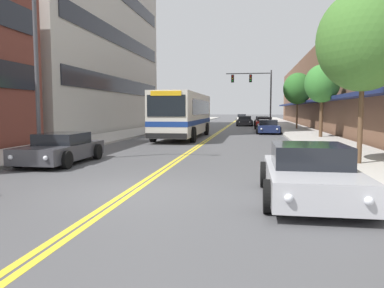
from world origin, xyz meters
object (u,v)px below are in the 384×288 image
(car_black_parked_right_mid, at_px, (262,121))
(street_tree_right_mid, at_px, (322,84))
(car_champagne_parked_left_near, at_px, (179,124))
(street_lamp_left_near, at_px, (46,45))
(street_tree_right_far, at_px, (298,89))
(car_dark_grey_parked_left_mid, at_px, (61,149))
(traffic_signal_mast, at_px, (256,87))
(car_silver_parked_right_foreground, at_px, (310,174))
(car_red_parked_right_end, at_px, (264,123))
(car_white_moving_second, at_px, (242,118))
(city_bus, at_px, (184,113))
(street_tree_right_near, at_px, (364,41))
(car_navy_parked_right_far, at_px, (268,127))
(car_charcoal_moving_lead, at_px, (245,121))

(car_black_parked_right_mid, relative_size, street_tree_right_mid, 0.93)
(car_champagne_parked_left_near, height_order, street_lamp_left_near, street_lamp_left_near)
(street_lamp_left_near, bearing_deg, street_tree_right_far, 64.77)
(car_dark_grey_parked_left_mid, relative_size, traffic_signal_mast, 0.65)
(car_silver_parked_right_foreground, bearing_deg, car_red_parked_right_end, 89.98)
(car_white_moving_second, distance_m, traffic_signal_mast, 22.35)
(car_white_moving_second, height_order, street_lamp_left_near, street_lamp_left_near)
(traffic_signal_mast, xyz_separation_m, street_tree_right_mid, (4.46, -18.49, -0.93))
(city_bus, relative_size, car_silver_parked_right_foreground, 2.71)
(car_champagne_parked_left_near, height_order, car_white_moving_second, car_champagne_parked_left_near)
(city_bus, relative_size, street_tree_right_near, 1.91)
(car_dark_grey_parked_left_mid, bearing_deg, car_silver_parked_right_foreground, -28.11)
(traffic_signal_mast, relative_size, street_tree_right_far, 1.19)
(car_champagne_parked_left_near, bearing_deg, street_tree_right_near, -64.41)
(car_black_parked_right_mid, xyz_separation_m, street_tree_right_near, (2.55, -35.08, 3.89))
(car_red_parked_right_end, xyz_separation_m, street_lamp_left_near, (-9.22, -28.20, 3.91))
(car_navy_parked_right_far, xyz_separation_m, street_lamp_left_near, (-9.29, -19.94, 3.96))
(car_dark_grey_parked_left_mid, distance_m, street_tree_right_far, 29.44)
(street_tree_right_near, height_order, street_tree_right_mid, street_tree_right_near)
(car_white_moving_second, bearing_deg, car_champagne_parked_left_near, -100.29)
(car_white_moving_second, relative_size, street_tree_right_mid, 0.92)
(city_bus, xyz_separation_m, traffic_signal_mast, (5.35, 18.99, 3.00))
(street_lamp_left_near, relative_size, street_tree_right_far, 1.31)
(car_red_parked_right_end, bearing_deg, car_dark_grey_parked_left_mid, -106.93)
(street_tree_right_mid, bearing_deg, car_champagne_parked_left_near, 141.40)
(city_bus, height_order, car_champagne_parked_left_near, city_bus)
(traffic_signal_mast, bearing_deg, car_red_parked_right_end, -78.25)
(car_silver_parked_right_foreground, xyz_separation_m, car_navy_parked_right_far, (0.08, 24.71, -0.03))
(city_bus, xyz_separation_m, car_champagne_parked_left_near, (-2.40, 10.26, -1.19))
(car_charcoal_moving_lead, bearing_deg, street_tree_right_mid, -74.84)
(car_red_parked_right_end, bearing_deg, car_champagne_parked_left_near, -154.00)
(city_bus, bearing_deg, car_white_moving_second, 85.59)
(car_red_parked_right_end, relative_size, street_tree_right_mid, 0.94)
(car_black_parked_right_mid, relative_size, car_red_parked_right_end, 0.99)
(car_charcoal_moving_lead, bearing_deg, car_navy_parked_right_far, -81.55)
(car_dark_grey_parked_left_mid, bearing_deg, street_tree_right_near, 3.92)
(car_silver_parked_right_foreground, height_order, street_lamp_left_near, street_lamp_left_near)
(car_dark_grey_parked_left_mid, xyz_separation_m, traffic_signal_mast, (7.70, 32.86, 4.26))
(traffic_signal_mast, xyz_separation_m, street_tree_right_far, (4.21, -6.19, -0.58))
(city_bus, distance_m, car_champagne_parked_left_near, 10.60)
(car_black_parked_right_mid, bearing_deg, traffic_signal_mast, -106.48)
(street_tree_right_near, xyz_separation_m, street_tree_right_far, (0.77, 25.90, -0.25))
(car_white_moving_second, xyz_separation_m, street_tree_right_near, (5.64, -53.94, 3.89))
(traffic_signal_mast, bearing_deg, street_lamp_left_near, -104.22)
(car_champagne_parked_left_near, bearing_deg, car_white_moving_second, 79.71)
(car_black_parked_right_mid, bearing_deg, car_white_moving_second, 99.30)
(city_bus, bearing_deg, car_navy_parked_right_far, 44.44)
(car_silver_parked_right_foreground, relative_size, street_lamp_left_near, 0.58)
(car_silver_parked_right_foreground, bearing_deg, car_navy_parked_right_far, 89.82)
(city_bus, height_order, car_charcoal_moving_lead, city_bus)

